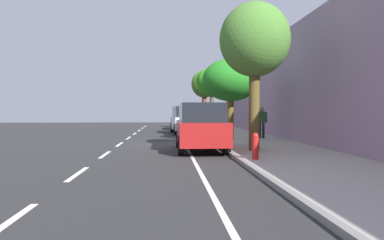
{
  "coord_description": "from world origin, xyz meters",
  "views": [
    {
      "loc": [
        -0.73,
        -17.58,
        1.68
      ],
      "look_at": [
        0.74,
        3.88,
        1.12
      ],
      "focal_mm": 33.76,
      "sensor_mm": 36.0,
      "label": 1
    }
  ],
  "objects_px": {
    "street_tree_far_end": "(212,82)",
    "cyclist_with_backpack": "(203,122)",
    "street_tree_corner": "(204,85)",
    "parked_suv_red_nearest": "(200,126)",
    "pedestrian_on_phone": "(262,120)",
    "fire_hydrant": "(255,146)",
    "bicycle_at_curb": "(199,132)",
    "parked_sedan_dark_blue_mid": "(182,121)",
    "street_tree_near_cyclist": "(255,41)",
    "parked_suv_white_second": "(186,120)",
    "street_tree_mid_block": "(231,80)"
  },
  "relations": [
    {
      "from": "street_tree_far_end",
      "to": "cyclist_with_backpack",
      "type": "bearing_deg",
      "value": -101.38
    },
    {
      "from": "street_tree_corner",
      "to": "parked_suv_red_nearest",
      "type": "bearing_deg",
      "value": -96.41
    },
    {
      "from": "cyclist_with_backpack",
      "to": "pedestrian_on_phone",
      "type": "distance_m",
      "value": 3.36
    },
    {
      "from": "cyclist_with_backpack",
      "to": "fire_hydrant",
      "type": "bearing_deg",
      "value": -86.1
    },
    {
      "from": "street_tree_corner",
      "to": "fire_hydrant",
      "type": "distance_m",
      "value": 21.74
    },
    {
      "from": "parked_suv_red_nearest",
      "to": "cyclist_with_backpack",
      "type": "distance_m",
      "value": 6.11
    },
    {
      "from": "bicycle_at_curb",
      "to": "cyclist_with_backpack",
      "type": "height_order",
      "value": "cyclist_with_backpack"
    },
    {
      "from": "parked_sedan_dark_blue_mid",
      "to": "street_tree_near_cyclist",
      "type": "xyz_separation_m",
      "value": [
        2.07,
        -18.85,
        3.61
      ]
    },
    {
      "from": "parked_sedan_dark_blue_mid",
      "to": "street_tree_far_end",
      "type": "distance_m",
      "value": 6.55
    },
    {
      "from": "parked_suv_white_second",
      "to": "street_tree_mid_block",
      "type": "height_order",
      "value": "street_tree_mid_block"
    },
    {
      "from": "bicycle_at_curb",
      "to": "fire_hydrant",
      "type": "height_order",
      "value": "fire_hydrant"
    },
    {
      "from": "bicycle_at_curb",
      "to": "fire_hydrant",
      "type": "distance_m",
      "value": 10.3
    },
    {
      "from": "parked_suv_white_second",
      "to": "bicycle_at_curb",
      "type": "xyz_separation_m",
      "value": [
        0.56,
        -4.76,
        -0.65
      ]
    },
    {
      "from": "parked_sedan_dark_blue_mid",
      "to": "street_tree_near_cyclist",
      "type": "distance_m",
      "value": 19.31
    },
    {
      "from": "street_tree_near_cyclist",
      "to": "fire_hydrant",
      "type": "xyz_separation_m",
      "value": [
        -0.58,
        -2.54,
        -3.8
      ]
    },
    {
      "from": "bicycle_at_curb",
      "to": "street_tree_near_cyclist",
      "type": "distance_m",
      "value": 8.81
    },
    {
      "from": "parked_suv_white_second",
      "to": "street_tree_mid_block",
      "type": "xyz_separation_m",
      "value": [
        2.04,
        -7.21,
        2.26
      ]
    },
    {
      "from": "bicycle_at_curb",
      "to": "street_tree_far_end",
      "type": "bearing_deg",
      "value": 75.65
    },
    {
      "from": "street_tree_far_end",
      "to": "fire_hydrant",
      "type": "distance_m",
      "value": 16.38
    },
    {
      "from": "pedestrian_on_phone",
      "to": "fire_hydrant",
      "type": "relative_size",
      "value": 2.09
    },
    {
      "from": "parked_sedan_dark_blue_mid",
      "to": "street_tree_mid_block",
      "type": "height_order",
      "value": "street_tree_mid_block"
    },
    {
      "from": "parked_suv_red_nearest",
      "to": "parked_sedan_dark_blue_mid",
      "type": "xyz_separation_m",
      "value": [
        -0.09,
        17.64,
        -0.27
      ]
    },
    {
      "from": "parked_sedan_dark_blue_mid",
      "to": "pedestrian_on_phone",
      "type": "bearing_deg",
      "value": -72.26
    },
    {
      "from": "street_tree_near_cyclist",
      "to": "street_tree_corner",
      "type": "height_order",
      "value": "street_tree_near_cyclist"
    },
    {
      "from": "parked_sedan_dark_blue_mid",
      "to": "fire_hydrant",
      "type": "xyz_separation_m",
      "value": [
        1.49,
        -21.39,
        -0.2
      ]
    },
    {
      "from": "pedestrian_on_phone",
      "to": "fire_hydrant",
      "type": "bearing_deg",
      "value": -106.05
    },
    {
      "from": "street_tree_far_end",
      "to": "street_tree_corner",
      "type": "relative_size",
      "value": 0.93
    },
    {
      "from": "parked_suv_white_second",
      "to": "pedestrian_on_phone",
      "type": "bearing_deg",
      "value": -57.3
    },
    {
      "from": "street_tree_near_cyclist",
      "to": "bicycle_at_curb",
      "type": "bearing_deg",
      "value": 100.82
    },
    {
      "from": "street_tree_mid_block",
      "to": "street_tree_far_end",
      "type": "relative_size",
      "value": 0.89
    },
    {
      "from": "street_tree_far_end",
      "to": "street_tree_near_cyclist",
      "type": "bearing_deg",
      "value": -90.0
    },
    {
      "from": "parked_sedan_dark_blue_mid",
      "to": "cyclist_with_backpack",
      "type": "xyz_separation_m",
      "value": [
        0.82,
        -11.58,
        0.28
      ]
    },
    {
      "from": "bicycle_at_curb",
      "to": "street_tree_near_cyclist",
      "type": "xyz_separation_m",
      "value": [
        1.48,
        -7.72,
        3.98
      ]
    },
    {
      "from": "parked_suv_white_second",
      "to": "pedestrian_on_phone",
      "type": "relative_size",
      "value": 2.74
    },
    {
      "from": "street_tree_mid_block",
      "to": "street_tree_corner",
      "type": "distance_m",
      "value": 13.67
    },
    {
      "from": "pedestrian_on_phone",
      "to": "parked_suv_red_nearest",
      "type": "bearing_deg",
      "value": -127.96
    },
    {
      "from": "parked_sedan_dark_blue_mid",
      "to": "street_tree_near_cyclist",
      "type": "relative_size",
      "value": 0.77
    },
    {
      "from": "cyclist_with_backpack",
      "to": "pedestrian_on_phone",
      "type": "height_order",
      "value": "pedestrian_on_phone"
    },
    {
      "from": "parked_suv_red_nearest",
      "to": "street_tree_far_end",
      "type": "bearing_deg",
      "value": 80.8
    },
    {
      "from": "street_tree_near_cyclist",
      "to": "street_tree_far_end",
      "type": "bearing_deg",
      "value": 90.0
    },
    {
      "from": "parked_suv_white_second",
      "to": "street_tree_far_end",
      "type": "xyz_separation_m",
      "value": [
        2.04,
        1.01,
        2.86
      ]
    },
    {
      "from": "cyclist_with_backpack",
      "to": "fire_hydrant",
      "type": "relative_size",
      "value": 2.02
    },
    {
      "from": "street_tree_mid_block",
      "to": "street_tree_far_end",
      "type": "bearing_deg",
      "value": 90.0
    },
    {
      "from": "parked_suv_red_nearest",
      "to": "street_tree_near_cyclist",
      "type": "bearing_deg",
      "value": -31.36
    },
    {
      "from": "bicycle_at_curb",
      "to": "street_tree_mid_block",
      "type": "xyz_separation_m",
      "value": [
        1.48,
        -2.45,
        2.91
      ]
    },
    {
      "from": "parked_suv_white_second",
      "to": "street_tree_corner",
      "type": "relative_size",
      "value": 0.92
    },
    {
      "from": "cyclist_with_backpack",
      "to": "street_tree_near_cyclist",
      "type": "relative_size",
      "value": 0.3
    },
    {
      "from": "parked_sedan_dark_blue_mid",
      "to": "pedestrian_on_phone",
      "type": "height_order",
      "value": "pedestrian_on_phone"
    },
    {
      "from": "street_tree_mid_block",
      "to": "fire_hydrant",
      "type": "distance_m",
      "value": 8.29
    },
    {
      "from": "parked_suv_white_second",
      "to": "street_tree_mid_block",
      "type": "distance_m",
      "value": 7.83
    }
  ]
}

